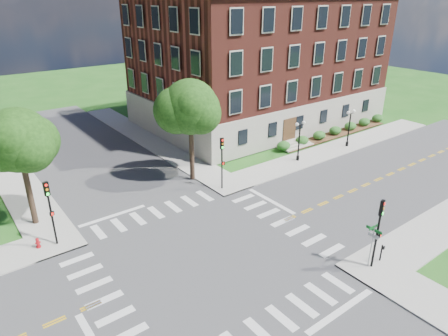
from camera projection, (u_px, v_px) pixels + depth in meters
ground at (207, 255)px, 27.06m from camera, size 160.00×160.00×0.00m
road_ew at (207, 255)px, 27.06m from camera, size 90.00×12.00×0.01m
road_ns at (207, 255)px, 27.05m from camera, size 12.00×90.00×0.01m
sidewalk_ne at (240, 144)px, 46.76m from camera, size 34.00×34.00×0.12m
crosswalk_east at (283, 222)px, 31.03m from camera, size 2.20×10.20×0.02m
stop_bar_east at (271, 201)px, 34.11m from camera, size 0.40×5.50×0.00m
main_building at (259, 59)px, 53.05m from camera, size 30.60×22.40×16.50m
shrub_row at (335, 136)px, 49.86m from camera, size 18.00×2.00×1.30m
tree_c at (18, 140)px, 28.03m from camera, size 4.66×4.66×9.06m
tree_d at (190, 107)px, 35.30m from camera, size 4.97×4.97×9.45m
traffic_signal_se at (379, 226)px, 24.54m from camera, size 0.37×0.44×4.80m
traffic_signal_ne at (222, 157)px, 34.89m from camera, size 0.38×0.45×4.80m
traffic_signal_nw at (50, 205)px, 26.88m from camera, size 0.38×0.44×4.80m
twin_lamp_west at (299, 139)px, 41.25m from camera, size 1.36×0.36×4.23m
twin_lamp_east at (349, 126)px, 45.22m from camera, size 1.36×0.36×4.23m
street_sign_pole at (373, 238)px, 24.89m from camera, size 1.10×1.10×3.10m
push_button_post at (382, 252)px, 26.05m from camera, size 0.14×0.21×1.20m
fire_hydrant at (38, 243)px, 27.55m from camera, size 0.35×0.35×0.75m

